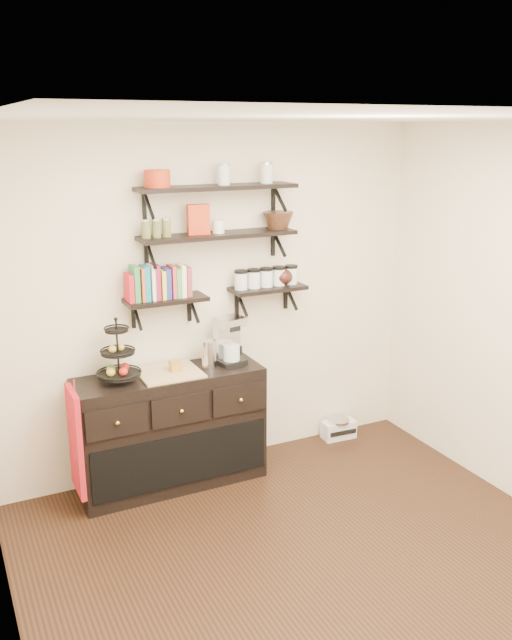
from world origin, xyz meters
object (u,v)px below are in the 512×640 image
at_px(fruit_stand, 119,361).
at_px(sideboard, 171,429).
at_px(radio, 339,429).
at_px(coffee_maker, 229,341).

bearing_deg(fruit_stand, sideboard, -0.47).
height_order(sideboard, radio, sideboard).
distance_m(fruit_stand, coffee_maker, 0.87).
distance_m(sideboard, coffee_maker, 0.80).
distance_m(coffee_maker, radio, 1.47).
bearing_deg(fruit_stand, coffee_maker, 1.47).
xyz_separation_m(sideboard, coffee_maker, (0.50, 0.03, 0.62)).
bearing_deg(coffee_maker, sideboard, 172.64).
xyz_separation_m(sideboard, fruit_stand, (-0.37, 0.00, 0.61)).
height_order(coffee_maker, radio, coffee_maker).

